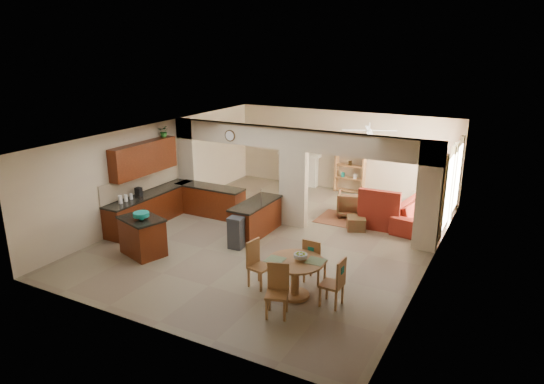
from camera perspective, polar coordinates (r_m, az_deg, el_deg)
The scene contains 39 objects.
floor at distance 13.23m, azimuth 0.59°, elevation -5.22°, with size 10.00×10.00×0.00m, color #7B6F55.
ceiling at distance 12.44m, azimuth 0.63°, elevation 6.80°, with size 10.00×10.00×0.00m, color white.
wall_back at distance 17.22m, azimuth 8.35°, elevation 4.79°, with size 8.00×8.00×0.00m, color #C6AE91.
wall_front at distance 8.91m, azimuth -14.55°, elevation -7.53°, with size 8.00×8.00×0.00m, color #C6AE91.
wall_left at distance 14.97m, azimuth -13.11°, elevation 2.65°, with size 10.00×10.00×0.00m, color #C6AE91.
wall_right at distance 11.57m, azimuth 18.48°, elevation -2.09°, with size 10.00×10.00×0.00m, color #C6AE91.
partition_left_pier at distance 15.53m, azimuth -9.87°, elevation 3.36°, with size 0.60×0.25×2.80m, color #C6AE91.
partition_center_pier at distance 13.71m, azimuth 2.54°, elevation 0.45°, with size 0.80×0.25×2.20m, color #C6AE91.
partition_right_pier at distance 12.55m, azimuth 17.96°, elevation -0.55°, with size 0.60×0.25×2.80m, color #C6AE91.
partition_header at distance 13.37m, azimuth 2.62°, elevation 6.21°, with size 8.00×0.25×0.60m, color #C6AE91.
kitchen_counter at distance 14.58m, azimuth -11.30°, elevation -1.45°, with size 2.52×3.29×1.48m.
upper_cabinets at distance 14.16m, azimuth -14.81°, elevation 3.87°, with size 0.35×2.40×0.90m, color #3B1606.
peninsula at distance 13.24m, azimuth -1.93°, elevation -3.08°, with size 0.70×1.85×0.91m.
wall_clock at distance 14.22m, azimuth -4.98°, elevation 6.61°, with size 0.34×0.34×0.03m, color #513A1B.
rug at distance 14.59m, azimuth 8.62°, elevation -3.21°, with size 1.60×1.30×0.01m, color brown.
fireplace at distance 17.84m, azimuth 3.23°, elevation 2.78°, with size 1.60×0.35×1.20m.
shelving_unit at distance 17.05m, azimuth 9.18°, elevation 2.90°, with size 1.00×0.32×1.80m, color brown.
window_a at distance 13.81m, azimuth 20.00°, elevation -0.04°, with size 0.02×0.90×1.90m, color white.
window_b at distance 15.43m, azimuth 20.98°, elevation 1.61°, with size 0.02×0.90×1.90m, color white.
glazed_door at distance 14.66m, azimuth 20.45°, elevation 0.27°, with size 0.02×0.70×2.10m, color white.
drape_a_left at distance 13.24m, azimuth 19.43°, elevation -0.69°, with size 0.10×0.28×2.30m, color #44231B.
drape_a_right at distance 14.38m, azimuth 20.21°, elevation 0.61°, with size 0.10×0.28×2.30m, color #44231B.
drape_b_left at distance 14.86m, azimuth 20.50°, elevation 1.09°, with size 0.10×0.28×2.30m, color #44231B.
drape_b_right at distance 16.02m, azimuth 21.13°, elevation 2.13°, with size 0.10×0.28×2.30m, color #44231B.
ceiling_fan at distance 14.67m, azimuth 11.38°, elevation 7.11°, with size 1.00×1.00×0.10m, color white.
kitchen_island at distance 12.39m, azimuth -14.98°, elevation -5.03°, with size 1.29×1.08×0.95m.
teal_bowl at distance 12.09m, azimuth -15.13°, elevation -2.74°, with size 0.38×0.38×0.18m, color #128273.
trash_can at distance 12.39m, azimuth -4.24°, elevation -4.96°, with size 0.36×0.31×0.76m, color #2E2E30.
dining_table at distance 10.05m, azimuth 2.73°, elevation -9.50°, with size 1.19×1.19×0.81m.
fruit_bowl at distance 9.94m, azimuth 3.37°, elevation -7.58°, with size 0.28×0.28×0.15m, color #7BA322.
sofa at distance 14.53m, azimuth 17.31°, elevation -2.39°, with size 0.99×2.53×0.74m, color maroon.
chaise at distance 14.22m, azimuth 12.78°, elevation -3.02°, with size 1.16×0.95×0.47m, color maroon.
armchair at distance 14.83m, azimuth 9.33°, elevation -1.37°, with size 0.82×0.84×0.77m, color maroon.
ottoman at distance 13.82m, azimuth 9.87°, elevation -3.67°, with size 0.50×0.50×0.36m, color maroon.
plant at distance 14.70m, azimuth -12.58°, elevation 6.99°, with size 0.31×0.27×0.35m, color #185015.
chair_north at distance 10.61m, azimuth 4.87°, elevation -7.90°, with size 0.44×0.44×1.02m.
chair_east at distance 9.76m, azimuth 7.53°, elevation -10.34°, with size 0.44×0.43×1.02m.
chair_south at distance 9.44m, azimuth 0.65°, elevation -11.19°, with size 0.53×0.53×1.02m.
chair_west at distance 10.47m, azimuth -1.81°, elevation -8.19°, with size 0.49×0.49×1.02m.
Camera 1 is at (5.64, -10.85, 5.04)m, focal length 32.00 mm.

